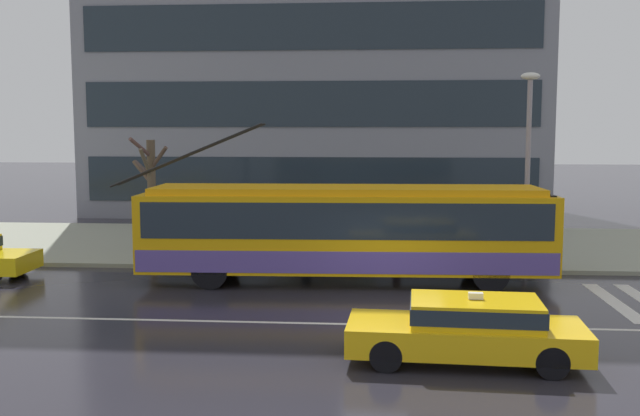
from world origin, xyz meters
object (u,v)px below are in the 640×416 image
(pedestrian_approaching_curb, at_px, (346,226))
(street_tree_bare, at_px, (151,187))
(taxi_oncoming_near, at_px, (469,327))
(street_lamp, at_px, (528,152))
(pedestrian_waiting_by_pole, at_px, (397,228))
(pedestrian_walking_past, at_px, (304,215))
(pedestrian_at_shelter, at_px, (232,213))
(bus_shelter, at_px, (324,204))
(trolleybus, at_px, (346,230))

(pedestrian_approaching_curb, relative_size, street_tree_bare, 0.39)
(taxi_oncoming_near, height_order, street_tree_bare, street_tree_bare)
(taxi_oncoming_near, bearing_deg, street_lamp, 72.59)
(street_tree_bare, bearing_deg, taxi_oncoming_near, -49.88)
(pedestrian_approaching_curb, relative_size, pedestrian_waiting_by_pole, 0.98)
(pedestrian_walking_past, bearing_deg, pedestrian_at_shelter, 173.58)
(pedestrian_at_shelter, relative_size, street_lamp, 0.32)
(pedestrian_walking_past, bearing_deg, street_lamp, -4.37)
(pedestrian_walking_past, bearing_deg, pedestrian_waiting_by_pole, 18.72)
(taxi_oncoming_near, relative_size, pedestrian_at_shelter, 2.39)
(pedestrian_waiting_by_pole, bearing_deg, street_lamp, -21.83)
(bus_shelter, relative_size, pedestrian_at_shelter, 1.99)
(pedestrian_waiting_by_pole, bearing_deg, taxi_oncoming_near, -84.43)
(taxi_oncoming_near, bearing_deg, bus_shelter, 108.44)
(trolleybus, distance_m, pedestrian_walking_past, 3.20)
(street_tree_bare, bearing_deg, pedestrian_approaching_curb, -3.56)
(pedestrian_approaching_curb, distance_m, street_lamp, 6.82)
(trolleybus, relative_size, pedestrian_walking_past, 6.76)
(taxi_oncoming_near, distance_m, pedestrian_waiting_by_pole, 11.21)
(trolleybus, xyz_separation_m, taxi_oncoming_near, (2.72, -7.28, -0.88))
(street_lamp, bearing_deg, taxi_oncoming_near, -107.41)
(pedestrian_approaching_curb, bearing_deg, street_lamp, -19.53)
(pedestrian_approaching_curb, bearing_deg, pedestrian_walking_past, -131.87)
(taxi_oncoming_near, height_order, bus_shelter, bus_shelter)
(trolleybus, xyz_separation_m, bus_shelter, (-0.92, 3.63, 0.40))
(trolleybus, distance_m, taxi_oncoming_near, 7.82)
(pedestrian_at_shelter, height_order, pedestrian_walking_past, pedestrian_at_shelter)
(street_lamp, relative_size, street_tree_bare, 1.50)
(pedestrian_approaching_curb, xyz_separation_m, street_tree_bare, (-7.27, 0.45, 1.33))
(street_tree_bare, bearing_deg, pedestrian_at_shelter, -26.74)
(pedestrian_at_shelter, bearing_deg, taxi_oncoming_near, -56.76)
(pedestrian_approaching_curb, height_order, street_lamp, street_lamp)
(pedestrian_at_shelter, xyz_separation_m, pedestrian_approaching_curb, (3.89, 1.25, -0.59))
(pedestrian_at_shelter, bearing_deg, trolleybus, -37.13)
(taxi_oncoming_near, xyz_separation_m, street_tree_bare, (-10.16, 12.06, 1.73))
(pedestrian_walking_past, height_order, street_tree_bare, street_tree_bare)
(taxi_oncoming_near, bearing_deg, pedestrian_walking_past, 112.96)
(bus_shelter, relative_size, pedestrian_approaching_curb, 2.39)
(taxi_oncoming_near, distance_m, bus_shelter, 11.57)
(bus_shelter, height_order, pedestrian_walking_past, bus_shelter)
(trolleybus, distance_m, street_tree_bare, 8.89)
(bus_shelter, distance_m, pedestrian_at_shelter, 3.21)
(pedestrian_approaching_curb, height_order, pedestrian_walking_past, pedestrian_walking_past)
(pedestrian_approaching_curb, relative_size, pedestrian_walking_past, 0.84)
(trolleybus, bearing_deg, pedestrian_at_shelter, 142.87)
(street_tree_bare, bearing_deg, pedestrian_waiting_by_pole, -5.70)
(pedestrian_waiting_by_pole, bearing_deg, bus_shelter, -174.45)
(taxi_oncoming_near, height_order, pedestrian_waiting_by_pole, pedestrian_waiting_by_pole)
(trolleybus, distance_m, street_lamp, 6.53)
(pedestrian_at_shelter, xyz_separation_m, pedestrian_waiting_by_pole, (5.70, 0.79, -0.57))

